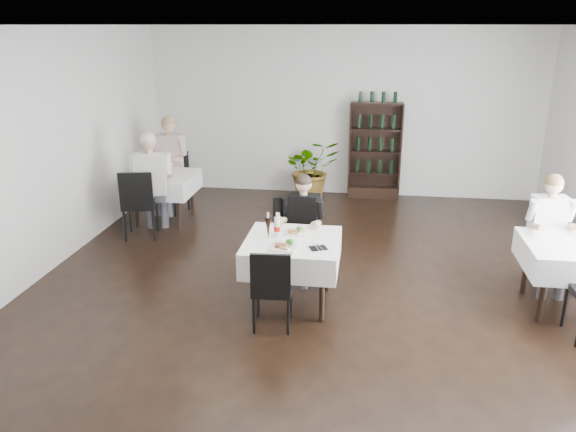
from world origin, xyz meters
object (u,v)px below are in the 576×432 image
Objects in this scene: main_table at (292,252)px; potted_tree at (312,169)px; diner_main at (302,220)px; wine_shelf at (375,152)px.

potted_tree is at bearing 92.96° from main_table.
main_table is 0.78× the size of diner_main.
diner_main reaches higher than potted_tree.
potted_tree is at bearing -170.45° from wine_shelf.
wine_shelf is 1.32× the size of diner_main.
wine_shelf is at bearing 78.22° from main_table.
wine_shelf is 3.76m from diner_main.
wine_shelf is at bearing 9.55° from potted_tree.
diner_main is at bearing 87.63° from main_table.
diner_main reaches higher than main_table.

